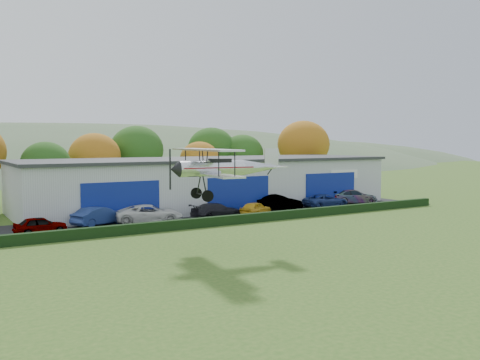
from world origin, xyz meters
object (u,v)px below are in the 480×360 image
car_1 (99,216)px  car_3 (216,211)px  car_6 (326,201)px  hangar (210,182)px  car_7 (354,196)px  car_4 (255,209)px  car_5 (278,202)px  biplane (221,166)px  car_0 (40,225)px  car_2 (150,214)px

car_1 → car_3: 10.42m
car_6 → hangar: bearing=54.5°
car_3 → car_7: (19.02, 1.87, 0.07)m
car_1 → car_7: bearing=-113.3°
car_4 → car_5: car_5 is taller
hangar → car_1: hangar is taller
hangar → car_5: (4.47, -6.48, -1.80)m
car_5 → car_6: bearing=-84.7°
biplane → car_1: bearing=110.4°
car_0 → car_6: size_ratio=0.76×
car_0 → biplane: biplane is taller
hangar → car_4: hangar is taller
car_1 → car_7: 29.27m
car_1 → biplane: size_ratio=0.56×
car_0 → car_3: 15.31m
car_0 → car_2: car_2 is taller
biplane → car_2: bearing=94.6°
hangar → car_0: 20.91m
car_0 → car_1: 5.35m
hangar → car_7: size_ratio=7.55×
car_4 → biplane: size_ratio=0.45×
car_4 → car_5: bearing=-88.1°
car_0 → car_7: bearing=-88.2°
car_1 → car_3: (10.25, -1.84, -0.08)m
car_2 → car_4: bearing=-77.7°
car_2 → car_6: 20.07m
car_6 → car_7: bearing=-77.3°
car_4 → car_2: bearing=59.5°
car_4 → biplane: biplane is taller
car_6 → biplane: biplane is taller
hangar → car_4: bearing=-88.4°
car_0 → car_2: size_ratio=0.68×
car_2 → car_5: size_ratio=1.17×
car_2 → hangar: bearing=-34.9°
car_1 → car_5: size_ratio=0.99×
car_3 → car_5: (8.31, 1.81, 0.09)m
hangar → biplane: size_ratio=4.71×
car_5 → biplane: biplane is taller
car_5 → car_6: size_ratio=0.96×
car_4 → hangar: bearing=-23.3°
car_4 → biplane: bearing=114.0°
hangar → car_5: bearing=-55.4°
car_1 → car_0: bearing=85.6°
car_3 → car_6: car_3 is taller
car_4 → car_5: 4.75m
car_2 → car_6: size_ratio=1.12×
hangar → car_7: hangar is taller
car_1 → car_4: size_ratio=1.24×
car_6 → car_1: bearing=88.7°
car_2 → car_4: car_2 is taller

